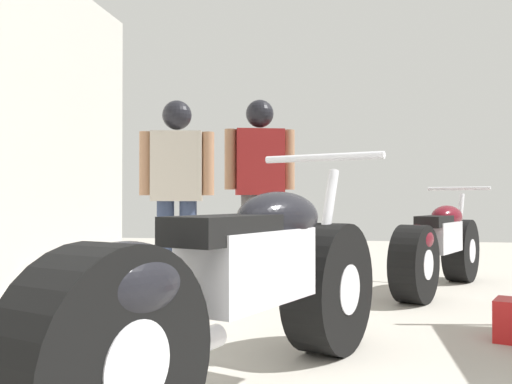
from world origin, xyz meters
TOP-DOWN VIEW (x-y plane):
  - ground_plane at (0.00, 3.02)m, footprint 14.49×14.49m
  - motorcycle_maroon_cruiser at (-0.02, 1.60)m, footprint 1.08×2.12m
  - motorcycle_black_naked at (1.14, 4.42)m, footprint 1.03×1.86m
  - mechanic_in_blue at (-1.08, 4.04)m, footprint 0.65×0.32m
  - mechanic_with_helmet at (-0.48, 4.79)m, footprint 0.70×0.37m

SIDE VIEW (x-z plane):
  - ground_plane at x=0.00m, z-range 0.00..0.00m
  - motorcycle_black_naked at x=1.14m, z-range -0.08..0.84m
  - motorcycle_maroon_cruiser at x=-0.02m, z-range -0.09..0.94m
  - mechanic_in_blue at x=-1.08m, z-range 0.16..1.81m
  - mechanic_with_helmet at x=-0.48m, z-range 0.18..1.95m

